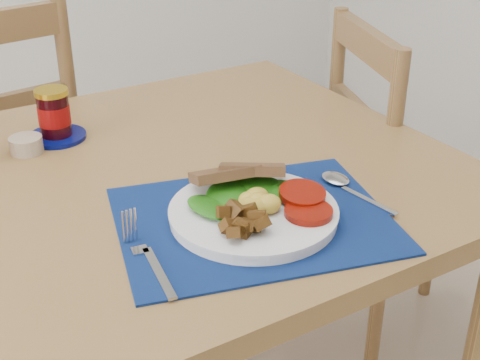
{
  "coord_description": "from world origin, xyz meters",
  "views": [
    {
      "loc": [
        -0.26,
        -0.78,
        1.29
      ],
      "look_at": [
        0.23,
        0.01,
        0.8
      ],
      "focal_mm": 50.0,
      "sensor_mm": 36.0,
      "label": 1
    }
  ],
  "objects": [
    {
      "name": "table",
      "position": [
        0.0,
        0.2,
        0.67
      ],
      "size": [
        1.4,
        0.9,
        0.75
      ],
      "color": "brown",
      "rests_on": "ground"
    },
    {
      "name": "ramekin",
      "position": [
        -0.01,
        0.41,
        0.77
      ],
      "size": [
        0.06,
        0.06,
        0.03
      ],
      "primitive_type": "cylinder",
      "color": "tan",
      "rests_on": "table"
    },
    {
      "name": "breakfast_plate",
      "position": [
        0.22,
        -0.03,
        0.77
      ],
      "size": [
        0.26,
        0.26,
        0.06
      ],
      "rotation": [
        0.0,
        0.0,
        -0.34
      ],
      "color": "silver",
      "rests_on": "placemat"
    },
    {
      "name": "jam_on_saucer",
      "position": [
        0.06,
        0.44,
        0.8
      ],
      "size": [
        0.11,
        0.11,
        0.1
      ],
      "color": "#050C55",
      "rests_on": "table"
    },
    {
      "name": "placemat",
      "position": [
        0.23,
        -0.03,
        0.75
      ],
      "size": [
        0.49,
        0.42,
        0.0
      ],
      "primitive_type": "cube",
      "rotation": [
        0.0,
        0.0,
        -0.26
      ],
      "color": "black",
      "rests_on": "table"
    },
    {
      "name": "fork",
      "position": [
        0.04,
        -0.05,
        0.76
      ],
      "size": [
        0.03,
        0.18,
        0.0
      ],
      "rotation": [
        0.0,
        0.0,
        -0.15
      ],
      "color": "#B2B5BA",
      "rests_on": "placemat"
    },
    {
      "name": "spoon",
      "position": [
        0.41,
        -0.02,
        0.76
      ],
      "size": [
        0.04,
        0.17,
        0.01
      ],
      "rotation": [
        0.0,
        0.0,
        0.13
      ],
      "color": "#B2B5BA",
      "rests_on": "placemat"
    },
    {
      "name": "chair_end",
      "position": [
        0.85,
        0.28,
        0.56
      ],
      "size": [
        0.5,
        0.52,
        1.11
      ],
      "rotation": [
        0.0,
        0.0,
        1.24
      ],
      "color": "#533A1E",
      "rests_on": "ground"
    }
  ]
}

